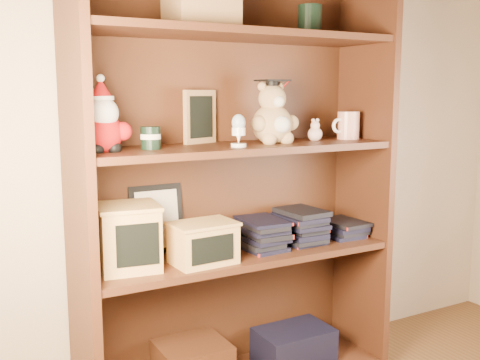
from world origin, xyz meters
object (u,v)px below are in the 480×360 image
object	(u,v)px
grad_teddy_bear	(273,118)
teacher_mug	(348,125)
bookcase	(233,189)
treats_box	(128,237)

from	to	relation	value
grad_teddy_bear	teacher_mug	size ratio (longest dim) A/B	1.93
bookcase	teacher_mug	bearing A→B (deg)	-5.78
bookcase	treats_box	bearing A→B (deg)	-173.08
grad_teddy_bear	bookcase	bearing A→B (deg)	157.37
bookcase	teacher_mug	distance (m)	0.55
teacher_mug	treats_box	xyz separation A→B (m)	(-0.92, -0.00, -0.34)
bookcase	treats_box	size ratio (longest dim) A/B	7.05
treats_box	teacher_mug	bearing A→B (deg)	0.06
grad_teddy_bear	treats_box	xyz separation A→B (m)	(-0.56, 0.01, -0.38)
grad_teddy_bear	treats_box	size ratio (longest dim) A/B	1.06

